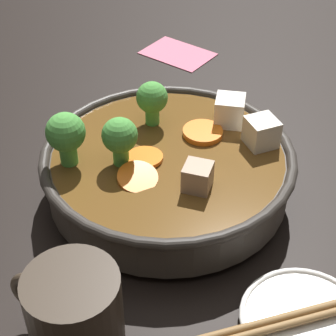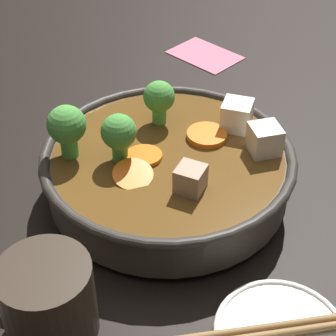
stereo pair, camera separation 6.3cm
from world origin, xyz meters
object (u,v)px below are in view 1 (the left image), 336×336
at_px(stirfry_bowl, 167,166).
at_px(chopsticks_pair, 307,315).
at_px(side_saucer, 305,321).
at_px(dark_mug, 73,311).

bearing_deg(stirfry_bowl, chopsticks_pair, 147.98).
xyz_separation_m(side_saucer, chopsticks_pair, (0.00, 0.00, 0.01)).
bearing_deg(chopsticks_pair, dark_mug, 27.18).
height_order(side_saucer, chopsticks_pair, chopsticks_pair).
bearing_deg(dark_mug, chopsticks_pair, -152.82).
relative_size(side_saucer, dark_mug, 1.15).
height_order(stirfry_bowl, side_saucer, stirfry_bowl).
bearing_deg(dark_mug, side_saucer, -152.82).
xyz_separation_m(stirfry_bowl, dark_mug, (-0.00, 0.21, -0.00)).
bearing_deg(chopsticks_pair, stirfry_bowl, -32.02).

